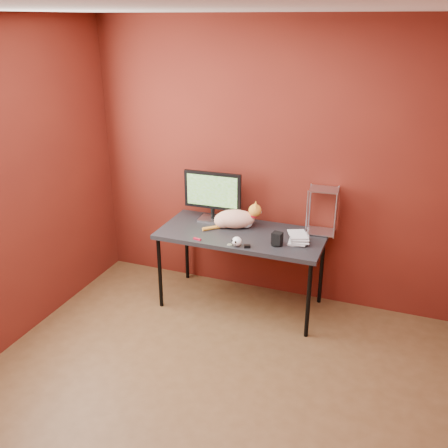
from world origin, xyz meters
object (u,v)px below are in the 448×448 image
at_px(speaker, 277,239).
at_px(book_stack, 293,197).
at_px(monitor, 213,194).
at_px(cat, 235,219).
at_px(skull_mug, 237,241).
at_px(desk, 242,238).

xyz_separation_m(speaker, book_stack, (0.09, 0.12, 0.36)).
bearing_deg(monitor, cat, -21.44).
bearing_deg(book_stack, skull_mug, -146.94).
distance_m(desk, book_stack, 0.65).
distance_m(skull_mug, speaker, 0.35).
bearing_deg(monitor, book_stack, -16.36).
bearing_deg(desk, speaker, -22.04).
bearing_deg(cat, desk, -61.76).
bearing_deg(cat, monitor, 142.23).
bearing_deg(cat, speaker, -45.61).
height_order(skull_mug, book_stack, book_stack).
height_order(monitor, speaker, monitor).
xyz_separation_m(monitor, skull_mug, (0.41, -0.47, -0.23)).
bearing_deg(desk, cat, 136.54).
relative_size(desk, cat, 3.04).
relative_size(monitor, speaker, 4.77).
bearing_deg(desk, book_stack, -3.28).
bearing_deg(skull_mug, book_stack, 55.13).
bearing_deg(speaker, monitor, 163.74).
bearing_deg(book_stack, monitor, 165.61).
xyz_separation_m(desk, book_stack, (0.46, -0.03, 0.46)).
relative_size(monitor, book_stack, 0.68).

